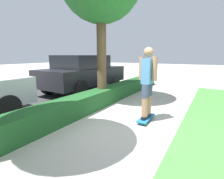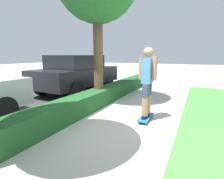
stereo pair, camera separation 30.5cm
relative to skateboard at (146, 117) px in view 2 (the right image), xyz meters
The scene contains 6 objects.
ground_plane 0.58m from the skateboard, 159.25° to the left, with size 60.00×60.00×0.00m, color #ADA89E.
street_asphalt 4.44m from the skateboard, 97.01° to the left, with size 12.36×5.00×0.01m.
hedge_row 1.89m from the skateboard, 106.71° to the left, with size 12.36×0.60×0.52m.
skateboard is the anchor object (origin of this frame).
skater_person 0.94m from the skateboard, 90.00° to the left, with size 0.50×0.44×1.73m.
parked_car_middle 4.35m from the skateboard, 60.50° to the left, with size 4.20×2.02×1.63m.
Camera 2 is at (-3.64, -1.30, 1.64)m, focal length 28.00 mm.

